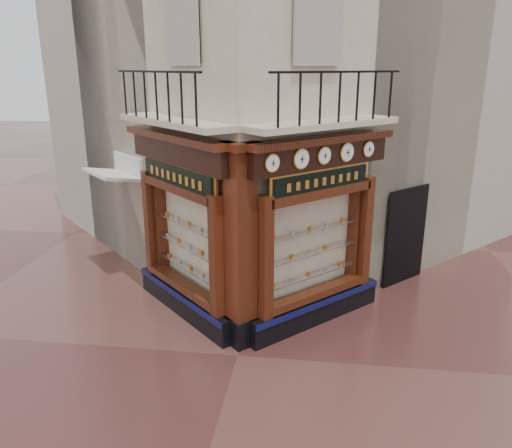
% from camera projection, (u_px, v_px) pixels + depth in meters
% --- Properties ---
extents(ground, '(80.00, 80.00, 0.00)m').
position_uv_depth(ground, '(238.00, 356.00, 9.46)').
color(ground, '#4B2623').
rests_on(ground, ground).
extents(main_building, '(11.31, 11.31, 12.00)m').
position_uv_depth(main_building, '(272.00, 37.00, 13.48)').
color(main_building, beige).
rests_on(main_building, ground).
extents(neighbour_left, '(11.31, 11.31, 11.00)m').
position_uv_depth(neighbour_left, '(204.00, 58.00, 16.28)').
color(neighbour_left, '#B6AD9E').
rests_on(neighbour_left, ground).
extents(neighbour_right, '(11.31, 11.31, 11.00)m').
position_uv_depth(neighbour_right, '(358.00, 58.00, 15.67)').
color(neighbour_right, '#B6AD9E').
rests_on(neighbour_right, ground).
extents(shopfront_left, '(2.86, 2.86, 3.98)m').
position_uv_depth(shopfront_left, '(183.00, 228.00, 10.53)').
color(shopfront_left, black).
rests_on(shopfront_left, ground).
extents(shopfront_right, '(2.86, 2.86, 3.98)m').
position_uv_depth(shopfront_right, '(317.00, 234.00, 10.18)').
color(shopfront_right, black).
rests_on(shopfront_right, ground).
extents(corner_pilaster, '(0.85, 0.85, 3.98)m').
position_uv_depth(corner_pilaster, '(241.00, 250.00, 9.35)').
color(corner_pilaster, black).
rests_on(corner_pilaster, ground).
extents(balcony, '(5.94, 2.97, 1.03)m').
position_uv_depth(balcony, '(248.00, 122.00, 9.60)').
color(balcony, beige).
rests_on(balcony, ground).
extents(clock_a, '(0.27, 0.27, 0.33)m').
position_uv_depth(clock_a, '(272.00, 163.00, 8.75)').
color(clock_a, '#AE8E3A').
rests_on(clock_a, ground).
extents(clock_b, '(0.31, 0.31, 0.39)m').
position_uv_depth(clock_b, '(301.00, 159.00, 9.15)').
color(clock_b, '#AE8E3A').
rests_on(clock_b, ground).
extents(clock_c, '(0.28, 0.28, 0.35)m').
position_uv_depth(clock_c, '(324.00, 156.00, 9.50)').
color(clock_c, '#AE8E3A').
rests_on(clock_c, ground).
extents(clock_d, '(0.31, 0.31, 0.39)m').
position_uv_depth(clock_d, '(347.00, 152.00, 9.86)').
color(clock_d, '#AE8E3A').
rests_on(clock_d, ground).
extents(clock_e, '(0.27, 0.27, 0.33)m').
position_uv_depth(clock_e, '(368.00, 149.00, 10.24)').
color(clock_e, '#AE8E3A').
rests_on(clock_e, ground).
extents(awning, '(1.82, 1.82, 0.25)m').
position_uv_depth(awning, '(120.00, 273.00, 13.28)').
color(awning, silver).
rests_on(awning, ground).
extents(signboard_left, '(2.09, 2.09, 0.56)m').
position_uv_depth(signboard_left, '(177.00, 177.00, 10.14)').
color(signboard_left, gold).
rests_on(signboard_left, ground).
extents(signboard_right, '(1.92, 1.92, 0.51)m').
position_uv_depth(signboard_right, '(322.00, 181.00, 9.78)').
color(signboard_right, gold).
rests_on(signboard_right, ground).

